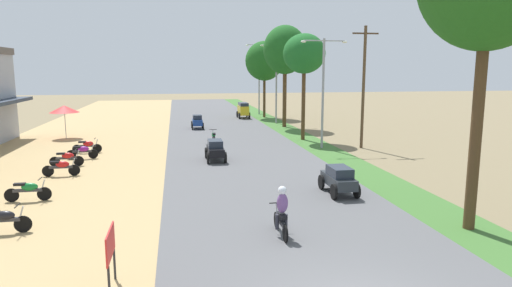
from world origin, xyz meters
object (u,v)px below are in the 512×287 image
Objects in this scene: parked_motorbike_nearest at (3,219)px; car_sedan_charcoal at (339,179)px; parked_motorbike_second at (28,189)px; streetlamp_near at (323,85)px; car_van_yellow at (243,109)px; utility_pole_near at (364,85)px; street_signboard at (110,248)px; median_tree_third at (285,50)px; car_hatchback_blue at (197,121)px; parked_motorbike_fifth at (83,151)px; median_tree_second at (304,54)px; parked_motorbike_fourth at (67,158)px; vendor_umbrella at (64,109)px; parked_motorbike_third at (61,166)px; motorbike_ahead_third at (214,136)px; streetlamp_far at (259,74)px; streetlamp_mid at (276,78)px; car_sedan_black at (215,149)px; median_tree_fourth at (264,61)px; motorbike_ahead_second at (281,212)px; parked_motorbike_sixth at (87,145)px.

car_sedan_charcoal is at bearing 11.44° from parked_motorbike_nearest.
parked_motorbike_second is 18.82m from streetlamp_near.
parked_motorbike_nearest is at bearing -111.39° from car_van_yellow.
utility_pole_near reaches higher than streetlamp_near.
street_signboard is 32.08m from median_tree_third.
car_hatchback_blue is 9.46m from car_van_yellow.
parked_motorbike_fifth is at bearing 89.48° from parked_motorbike_nearest.
median_tree_second is (14.92, 4.84, 5.84)m from parked_motorbike_fifth.
parked_motorbike_fourth is 0.23× the size of median_tree_second.
parked_motorbike_fifth is (0.44, 8.68, 0.00)m from parked_motorbike_second.
median_tree_third is 12.14m from utility_pole_near.
utility_pole_near is at bearing -52.07° from median_tree_second.
car_van_yellow reaches higher than car_hatchback_blue.
median_tree_third is (18.24, 3.67, 4.68)m from vendor_umbrella.
motorbike_ahead_third reaches higher than parked_motorbike_third.
vendor_umbrella is at bearing 167.40° from median_tree_second.
streetlamp_far is 23.55m from utility_pole_near.
streetlamp_near is 3.62× the size of car_hatchback_blue.
street_signboard is 26.60m from vendor_umbrella.
median_tree_second is (17.81, -3.98, 4.09)m from vendor_umbrella.
streetlamp_mid is at bearing 57.29° from motorbike_ahead_third.
parked_motorbike_fourth is at bearing -77.16° from vendor_umbrella.
street_signboard is at bearing -77.09° from parked_motorbike_fifth.
vendor_umbrella is 1.05× the size of car_van_yellow.
street_signboard is at bearing -73.88° from parked_motorbike_fourth.
median_tree_fourth is at bearing 71.99° from car_sedan_black.
vendor_umbrella reaches higher than motorbike_ahead_third.
motorbike_ahead_second reaches higher than car_hatchback_blue.
vendor_umbrella is 22.00m from median_tree_fourth.
vendor_umbrella is 24.14m from car_sedan_charcoal.
parked_motorbike_fourth is 16.35m from streetlamp_near.
parked_motorbike_fifth is 26.36m from median_tree_fourth.
parked_motorbike_fourth is 11.23m from vendor_umbrella.
utility_pole_near is 10.99m from motorbike_ahead_third.
street_signboard is (4.04, -12.53, 0.55)m from parked_motorbike_third.
median_tree_fourth is (15.55, 29.54, 5.61)m from parked_motorbike_second.
median_tree_third is at bearing 76.09° from motorbike_ahead_second.
median_tree_second reaches higher than motorbike_ahead_second.
parked_motorbike_nearest is 14.37m from parked_motorbike_sixth.
street_signboard is 15.47m from car_sedan_black.
car_hatchback_blue reaches higher than car_sedan_black.
car_sedan_black is (-7.63, -14.39, -6.25)m from median_tree_third.
car_hatchback_blue is at bearing -132.56° from median_tree_fourth.
street_signboard is 39.70m from median_tree_fourth.
motorbike_ahead_third is (-7.05, -20.08, -4.17)m from streetlamp_far.
median_tree_second is 3.92× the size of car_hatchback_blue.
streetlamp_far reaches higher than motorbike_ahead_second.
parked_motorbike_fifth is 16.69m from motorbike_ahead_second.
parked_motorbike_second is at bearing 148.82° from motorbike_ahead_second.
parked_motorbike_sixth is 0.71× the size of vendor_umbrella.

